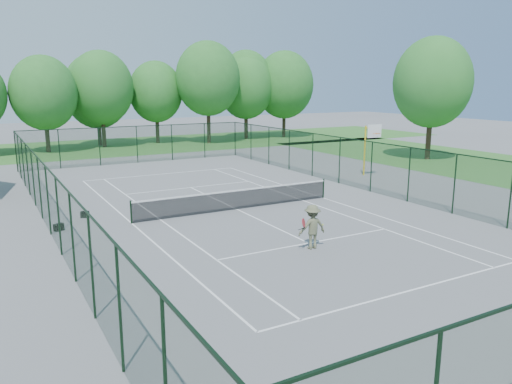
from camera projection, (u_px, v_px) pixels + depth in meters
ground at (237, 209)px, 25.75m from camera, size 140.00×140.00×0.00m
grass_far at (105, 147)px, 51.35m from camera, size 80.00×16.00×0.01m
grass_side at (477, 164)px, 40.60m from camera, size 14.00×40.00×0.01m
court_lines at (237, 209)px, 25.75m from camera, size 11.05×23.85×0.01m
tennis_net at (237, 199)px, 25.63m from camera, size 11.08×0.08×1.10m
fence_enclosure at (237, 180)px, 25.42m from camera, size 18.05×36.05×3.02m
tree_line_far at (101, 88)px, 50.08m from camera, size 39.40×6.40×9.70m
basketball_goal at (370, 140)px, 34.51m from camera, size 1.20×1.43×3.65m
tree_side at (433, 83)px, 41.66m from camera, size 6.48×6.48×10.26m
sports_bag_a at (59, 227)px, 21.97m from camera, size 0.46×0.38×0.32m
sports_bag_b at (85, 214)px, 24.16m from camera, size 0.45×0.36×0.31m
tennis_player at (312, 227)px, 19.46m from camera, size 1.72×0.93×1.76m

